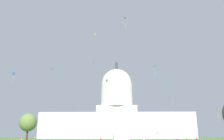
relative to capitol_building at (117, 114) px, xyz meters
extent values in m
cube|color=silver|center=(-30.82, 0.00, -9.62)|extent=(61.64, 20.25, 20.26)
cube|color=silver|center=(30.82, 0.00, -9.62)|extent=(61.64, 20.25, 20.26)
cube|color=silver|center=(0.00, 0.00, -7.00)|extent=(32.17, 22.28, 25.50)
cylinder|color=silver|center=(0.00, 0.00, 15.34)|extent=(26.12, 26.12, 19.19)
sphere|color=silver|center=(0.00, 0.00, 24.94)|extent=(25.49, 25.49, 25.49)
cylinder|color=#2D3833|center=(0.00, 0.00, 40.91)|extent=(1.80, 1.80, 6.46)
cube|color=white|center=(1.97, -121.51, -18.36)|extent=(5.20, 5.77, 2.78)
pyramid|color=white|center=(1.97, -121.51, -14.89)|extent=(5.46, 6.06, 2.08)
cylinder|color=#42301E|center=(-40.86, -87.05, -16.94)|extent=(0.86, 0.86, 5.63)
ellipsoid|color=olive|center=(-40.86, -87.05, -11.62)|extent=(11.01, 11.03, 8.36)
sphere|color=#A37556|center=(7.97, -133.11, -18.35)|extent=(0.33, 0.33, 0.23)
sphere|color=brown|center=(-19.13, -149.33, -18.34)|extent=(0.29, 0.29, 0.25)
sphere|color=#A37556|center=(-24.44, -135.42, -18.32)|extent=(0.31, 0.31, 0.22)
sphere|color=beige|center=(-17.06, -146.64, -18.10)|extent=(0.31, 0.31, 0.23)
sphere|color=#A37556|center=(19.53, -141.21, -18.15)|extent=(0.29, 0.29, 0.24)
sphere|color=tan|center=(-4.03, -127.30, -18.33)|extent=(0.26, 0.26, 0.22)
sphere|color=brown|center=(-13.63, -165.46, -18.36)|extent=(0.31, 0.31, 0.22)
cylinder|color=olive|center=(22.56, -121.28, -19.01)|extent=(0.39, 0.39, 1.48)
sphere|color=beige|center=(22.56, -121.28, -18.17)|extent=(0.23, 0.23, 0.21)
sphere|color=#A37556|center=(12.31, -152.86, -18.26)|extent=(0.31, 0.31, 0.22)
sphere|color=tan|center=(1.57, -168.80, -18.28)|extent=(0.33, 0.33, 0.24)
pyramid|color=teal|center=(12.95, -125.58, 3.93)|extent=(1.51, 1.56, 0.22)
cylinder|color=teal|center=(13.14, -125.39, 1.75)|extent=(0.11, 0.23, 2.86)
pyramid|color=#33BCDB|center=(-0.80, -35.53, -2.04)|extent=(1.23, 0.88, 0.13)
pyramid|color=#D1339E|center=(24.31, -55.95, -9.44)|extent=(0.78, 1.77, 0.12)
cylinder|color=#D1339E|center=(24.01, -55.91, -11.42)|extent=(0.16, 0.39, 2.22)
cube|color=gold|center=(-11.85, -74.20, 38.24)|extent=(0.77, 0.76, 1.23)
cube|color=#8CD133|center=(29.77, -129.79, -10.50)|extent=(0.24, 1.13, 1.08)
cylinder|color=#8CD133|center=(29.72, -129.79, -12.21)|extent=(0.35, 0.41, 2.39)
pyramid|color=yellow|center=(29.68, -72.64, 1.39)|extent=(1.45, 1.37, 0.24)
cylinder|color=yellow|center=(30.08, -72.92, -0.50)|extent=(0.17, 0.16, 2.64)
cube|color=blue|center=(-34.19, -122.49, 2.45)|extent=(0.96, 0.96, 0.46)
cube|color=blue|center=(-34.19, -122.49, 2.93)|extent=(0.96, 0.96, 0.46)
cylinder|color=gold|center=(-34.17, -122.49, 1.06)|extent=(0.31, 0.26, 2.50)
pyramid|color=purple|center=(-16.63, -31.11, 34.38)|extent=(1.48, 1.75, 0.17)
cylinder|color=purple|center=(-16.88, -30.91, 32.56)|extent=(0.13, 0.37, 2.16)
cube|color=black|center=(-3.36, -106.81, 3.63)|extent=(0.99, 0.33, 1.24)
cylinder|color=red|center=(-3.37, -106.81, 2.37)|extent=(0.14, 0.22, 1.40)
pyramid|color=pink|center=(-9.01, -44.12, -2.58)|extent=(1.24, 1.80, 0.35)
pyramid|color=orange|center=(3.44, -119.36, 24.44)|extent=(0.89, 1.33, 0.35)
cylinder|color=orange|center=(3.97, -119.32, 21.99)|extent=(0.25, 0.52, 3.39)
pyramid|color=green|center=(13.92, -87.08, 22.43)|extent=(1.27, 1.02, 0.18)
cube|color=red|center=(-41.73, -50.52, 24.36)|extent=(0.83, 0.57, 1.09)
cylinder|color=red|center=(-41.93, -50.52, 22.27)|extent=(0.08, 0.15, 3.09)
cube|color=white|center=(-5.39, -29.17, 6.01)|extent=(0.96, 0.17, 0.72)
cylinder|color=orange|center=(-5.42, -29.17, 4.81)|extent=(0.21, 0.17, 1.69)
cube|color=teal|center=(33.42, -49.10, 13.65)|extent=(1.17, 1.18, 0.54)
cube|color=teal|center=(33.42, -49.10, 14.06)|extent=(1.17, 1.18, 0.54)
cylinder|color=orange|center=(33.52, -49.10, 11.93)|extent=(0.11, 0.48, 3.06)
pyramid|color=#33BCDB|center=(13.17, -39.40, -6.10)|extent=(1.39, 1.36, 0.47)
cylinder|color=pink|center=(12.94, -39.10, -7.32)|extent=(0.32, 0.16, 1.67)
camera|label=1|loc=(1.08, -200.56, -17.79)|focal=38.61mm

